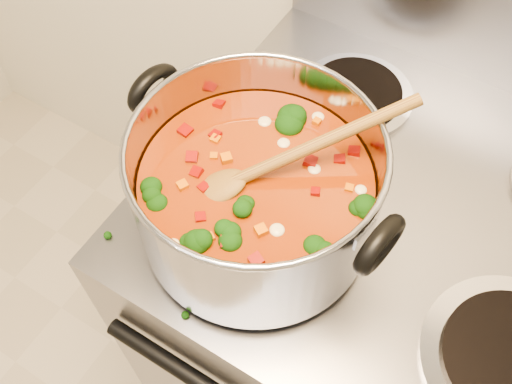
# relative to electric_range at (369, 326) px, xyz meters

# --- Properties ---
(electric_range) EXTENTS (0.73, 0.66, 1.08)m
(electric_range) POSITION_rel_electric_range_xyz_m (0.00, 0.00, 0.00)
(electric_range) COLOR gray
(electric_range) RESTS_ON ground
(stockpot) EXTENTS (0.36, 0.30, 0.18)m
(stockpot) POSITION_rel_electric_range_xyz_m (-0.18, -0.15, 0.54)
(stockpot) COLOR #9D9DA4
(stockpot) RESTS_ON electric_range
(wooden_spoon) EXTENTS (0.21, 0.22, 0.11)m
(wooden_spoon) POSITION_rel_electric_range_xyz_m (-0.17, -0.14, 0.59)
(wooden_spoon) COLOR olive
(wooden_spoon) RESTS_ON stockpot
(cooktop_crumbs) EXTENTS (0.40, 0.01, 0.01)m
(cooktop_crumbs) POSITION_rel_electric_range_xyz_m (-0.26, -0.12, 0.46)
(cooktop_crumbs) COLOR black
(cooktop_crumbs) RESTS_ON electric_range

